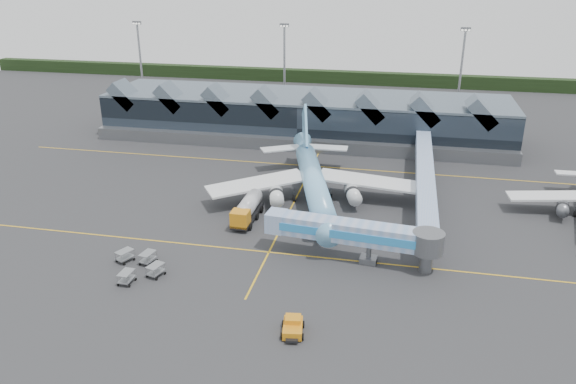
% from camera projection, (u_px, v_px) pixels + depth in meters
% --- Properties ---
extents(ground, '(260.00, 260.00, 0.00)m').
position_uv_depth(ground, '(281.00, 227.00, 84.60)').
color(ground, '#27272A').
rests_on(ground, ground).
extents(taxi_stripes, '(120.00, 60.00, 0.01)m').
position_uv_depth(taxi_stripes, '(294.00, 202.00, 93.65)').
color(taxi_stripes, gold).
rests_on(taxi_stripes, ground).
extents(tree_line_far, '(260.00, 4.00, 4.00)m').
position_uv_depth(tree_line_far, '(354.00, 78.00, 183.42)').
color(tree_line_far, black).
rests_on(tree_line_far, ground).
extents(terminal, '(90.00, 22.25, 12.52)m').
position_uv_depth(terminal, '(305.00, 116.00, 126.57)').
color(terminal, black).
rests_on(terminal, ground).
extents(light_masts, '(132.40, 42.56, 22.45)m').
position_uv_depth(light_masts, '(425.00, 74.00, 132.73)').
color(light_masts, gray).
rests_on(light_masts, ground).
extents(main_airliner, '(34.62, 40.63, 13.25)m').
position_uv_depth(main_airliner, '(313.00, 178.00, 92.85)').
color(main_airliner, '#77BAF1').
rests_on(main_airliner, ground).
extents(jet_bridge, '(23.65, 5.86, 5.67)m').
position_uv_depth(jet_bridge, '(362.00, 235.00, 73.48)').
color(jet_bridge, '#7FA3D5').
rests_on(jet_bridge, ground).
extents(fuel_truck, '(3.19, 10.53, 3.52)m').
position_uv_depth(fuel_truck, '(248.00, 208.00, 86.48)').
color(fuel_truck, black).
rests_on(fuel_truck, ground).
extents(pushback_tug, '(2.83, 4.03, 1.68)m').
position_uv_depth(pushback_tug, '(293.00, 327.00, 60.28)').
color(pushback_tug, orange).
rests_on(pushback_tug, ground).
extents(baggage_carts, '(7.80, 7.57, 1.57)m').
position_uv_depth(baggage_carts, '(139.00, 265.00, 72.42)').
color(baggage_carts, gray).
rests_on(baggage_carts, ground).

